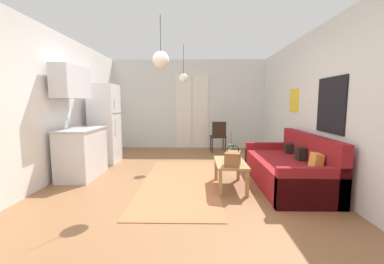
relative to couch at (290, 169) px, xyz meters
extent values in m
cube|color=#8E603D|center=(-1.80, -0.44, -0.32)|extent=(5.11, 8.40, 0.10)
cube|color=silver|center=(-1.80, 3.50, 1.05)|extent=(4.71, 0.10, 2.64)
cube|color=white|center=(-1.95, 3.44, 0.79)|extent=(0.47, 0.02, 2.13)
cube|color=white|center=(-1.46, 3.44, 0.79)|extent=(0.47, 0.02, 2.13)
cube|color=white|center=(-1.71, 3.44, 1.89)|extent=(1.04, 0.03, 0.06)
cube|color=silver|center=(0.50, -0.44, 1.05)|extent=(0.10, 8.00, 2.64)
cube|color=black|center=(0.44, -0.30, 1.07)|extent=(0.02, 0.77, 0.83)
cube|color=yellow|center=(0.44, 1.12, 1.15)|extent=(0.02, 0.40, 0.47)
cube|color=white|center=(-4.11, -0.44, 1.05)|extent=(0.10, 8.00, 2.64)
cube|color=orange|center=(-4.05, 0.32, 1.50)|extent=(0.02, 0.32, 0.40)
cube|color=#B26B42|center=(-1.85, 0.09, -0.27)|extent=(1.27, 2.92, 0.01)
cube|color=maroon|center=(-0.09, 0.00, -0.06)|extent=(0.93, 2.05, 0.43)
cube|color=maroon|center=(0.30, 0.00, 0.16)|extent=(0.15, 2.05, 0.86)
cube|color=maroon|center=(-0.09, -0.97, 0.01)|extent=(0.93, 0.11, 0.56)
cube|color=maroon|center=(-0.09, 0.97, 0.01)|extent=(0.93, 0.11, 0.56)
cube|color=gold|center=(0.15, -0.56, 0.27)|extent=(0.16, 0.24, 0.24)
cube|color=black|center=(0.15, 0.01, 0.26)|extent=(0.14, 0.22, 0.22)
cube|color=black|center=(0.16, 0.57, 0.25)|extent=(0.15, 0.20, 0.19)
cube|color=#B27F4C|center=(-1.02, -0.13, 0.14)|extent=(0.47, 0.87, 0.04)
cube|color=#B27F4C|center=(-1.22, -0.53, -0.07)|extent=(0.05, 0.05, 0.40)
cube|color=#B27F4C|center=(-0.82, -0.53, -0.07)|extent=(0.05, 0.05, 0.40)
cube|color=#B27F4C|center=(-1.22, 0.26, -0.07)|extent=(0.05, 0.05, 0.40)
cube|color=#B27F4C|center=(-0.82, 0.26, -0.07)|extent=(0.05, 0.05, 0.40)
cylinder|color=#47704C|center=(-0.99, 0.07, 0.28)|extent=(0.10, 0.10, 0.25)
cylinder|color=#477F42|center=(-0.99, 0.07, 0.51)|extent=(0.01, 0.01, 0.22)
cube|color=brown|center=(-1.02, -0.39, 0.26)|extent=(0.28, 0.33, 0.21)
torus|color=black|center=(-1.02, -0.39, 0.39)|extent=(0.19, 0.01, 0.19)
cube|color=white|center=(-3.65, 1.54, 0.62)|extent=(0.55, 0.65, 1.78)
cube|color=#4C4C51|center=(-3.38, 1.54, 0.86)|extent=(0.01, 0.62, 0.01)
cylinder|color=#B7BABF|center=(-3.36, 1.36, 1.08)|extent=(0.02, 0.02, 0.25)
cylinder|color=#B7BABF|center=(-3.36, 1.36, 0.54)|extent=(0.02, 0.02, 0.39)
cube|color=silver|center=(-3.69, 0.43, 0.17)|extent=(0.57, 1.02, 0.87)
cube|color=#B7BABF|center=(-3.69, 0.43, 0.62)|extent=(0.60, 1.05, 0.03)
cube|color=#999BA0|center=(-3.69, 0.42, 0.57)|extent=(0.36, 0.40, 0.10)
cylinder|color=#B7BABF|center=(-3.92, 0.42, 0.73)|extent=(0.02, 0.02, 0.20)
cube|color=silver|center=(-3.82, 0.43, 1.47)|extent=(0.32, 0.92, 0.57)
cylinder|color=black|center=(-0.80, 3.01, -0.06)|extent=(0.03, 0.03, 0.42)
cylinder|color=black|center=(-1.16, 2.99, -0.06)|extent=(0.03, 0.03, 0.42)
cylinder|color=black|center=(-0.78, 2.68, -0.06)|extent=(0.03, 0.03, 0.42)
cylinder|color=black|center=(-1.14, 2.65, -0.06)|extent=(0.03, 0.03, 0.42)
cube|color=black|center=(-0.97, 2.83, 0.15)|extent=(0.45, 0.43, 0.04)
cube|color=black|center=(-0.96, 2.65, 0.37)|extent=(0.38, 0.06, 0.42)
cylinder|color=black|center=(-2.09, -0.33, 2.11)|extent=(0.01, 0.01, 0.51)
sphere|color=white|center=(-2.09, -0.33, 1.73)|extent=(0.24, 0.24, 0.24)
cylinder|color=black|center=(-1.86, 1.55, 2.05)|extent=(0.01, 0.01, 0.62)
sphere|color=white|center=(-1.86, 1.55, 1.64)|extent=(0.20, 0.20, 0.20)
camera|label=1|loc=(-1.57, -4.08, 1.11)|focal=23.32mm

